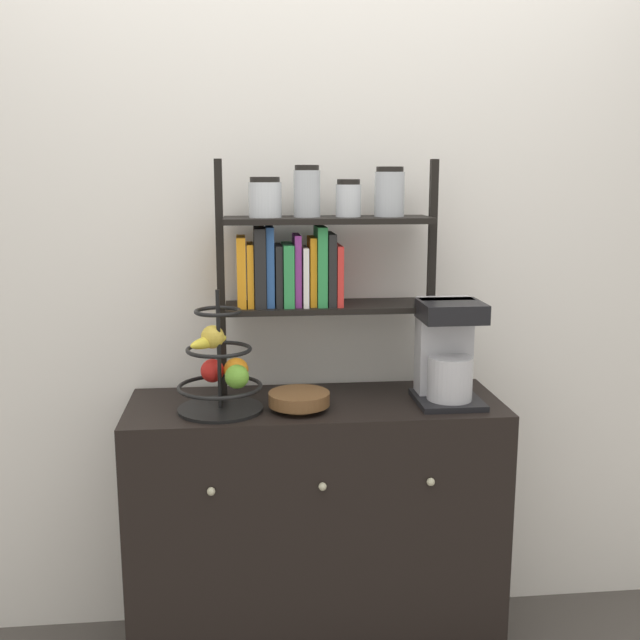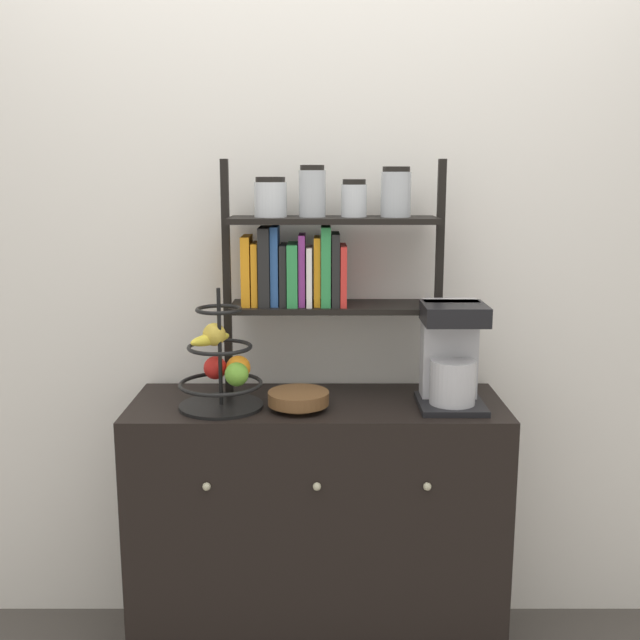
% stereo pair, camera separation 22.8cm
% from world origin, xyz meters
% --- Properties ---
extents(wall_back, '(7.00, 0.05, 2.60)m').
position_xyz_m(wall_back, '(0.00, 0.46, 1.30)').
color(wall_back, silver).
rests_on(wall_back, ground_plane).
extents(sideboard, '(1.16, 0.43, 0.86)m').
position_xyz_m(sideboard, '(0.00, 0.21, 0.43)').
color(sideboard, black).
rests_on(sideboard, ground_plane).
extents(coffee_maker, '(0.20, 0.22, 0.32)m').
position_xyz_m(coffee_maker, '(0.41, 0.18, 1.01)').
color(coffee_maker, black).
rests_on(coffee_maker, sideboard).
extents(fruit_stand, '(0.26, 0.26, 0.37)m').
position_xyz_m(fruit_stand, '(-0.29, 0.16, 0.98)').
color(fruit_stand, black).
rests_on(fruit_stand, sideboard).
extents(wooden_bowl, '(0.18, 0.18, 0.06)m').
position_xyz_m(wooden_bowl, '(-0.06, 0.13, 0.89)').
color(wooden_bowl, brown).
rests_on(wooden_bowl, sideboard).
extents(shelf_hutch, '(0.69, 0.20, 0.74)m').
position_xyz_m(shelf_hutch, '(-0.01, 0.31, 1.31)').
color(shelf_hutch, black).
rests_on(shelf_hutch, sideboard).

